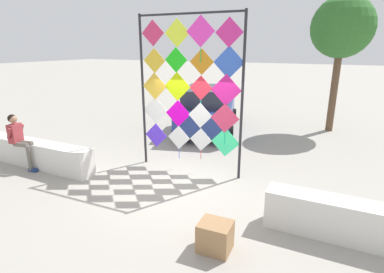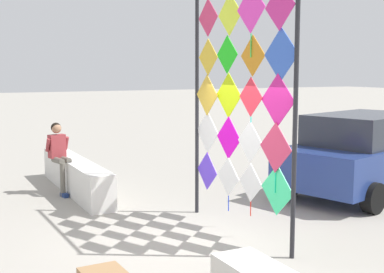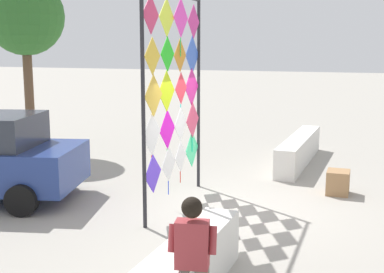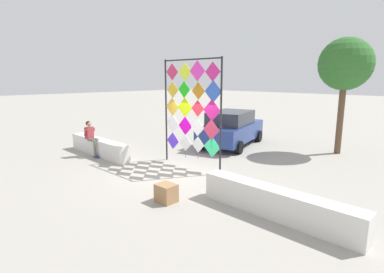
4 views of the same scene
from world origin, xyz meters
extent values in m
plane|color=#9E998E|center=(0.00, 0.00, 0.00)|extent=(120.00, 120.00, 0.00)
cube|color=silver|center=(-4.46, -0.49, 0.37)|extent=(4.25, 0.52, 0.74)
cylinder|color=#232328|center=(-1.66, 1.16, 2.09)|extent=(0.07, 0.07, 4.19)
cylinder|color=#232328|center=(1.22, 1.25, 2.09)|extent=(0.07, 0.07, 4.19)
cube|color=#5731EB|center=(-1.27, 1.18, 0.88)|extent=(0.71, 0.03, 0.71)
cube|color=white|center=(-0.54, 1.20, 0.91)|extent=(0.68, 0.03, 0.68)
cylinder|color=blue|center=(-0.54, 1.21, 0.43)|extent=(0.02, 0.02, 0.28)
cube|color=white|center=(0.13, 1.22, 0.93)|extent=(0.64, 0.03, 0.64)
cylinder|color=red|center=(0.13, 1.23, 0.48)|extent=(0.02, 0.02, 0.24)
cube|color=#3CF599|center=(0.82, 1.25, 0.94)|extent=(0.79, 0.04, 0.79)
cube|color=white|center=(-1.28, 1.19, 1.61)|extent=(0.77, 0.03, 0.77)
cylinder|color=red|center=(-1.28, 1.20, 1.09)|extent=(0.02, 0.02, 0.28)
cube|color=#E305C7|center=(-0.56, 1.21, 1.59)|extent=(0.75, 0.03, 0.75)
cylinder|color=#16E531|center=(-0.56, 1.22, 1.09)|extent=(0.02, 0.02, 0.24)
cube|color=white|center=(0.10, 1.22, 1.60)|extent=(0.68, 0.03, 0.68)
cube|color=#D2335A|center=(0.80, 1.22, 1.59)|extent=(0.77, 0.03, 0.77)
cylinder|color=#16E5B1|center=(0.79, 1.23, 1.05)|extent=(0.02, 0.02, 0.31)
cube|color=gold|center=(-1.25, 1.16, 2.30)|extent=(0.75, 0.03, 0.75)
cube|color=#C7E70C|center=(-0.58, 1.21, 2.32)|extent=(0.78, 0.04, 0.78)
cube|color=#F62B3F|center=(0.12, 1.21, 2.33)|extent=(0.64, 0.03, 0.64)
cylinder|color=#16E5D1|center=(0.12, 1.22, 1.91)|extent=(0.02, 0.02, 0.20)
cube|color=#D41D86|center=(0.80, 1.24, 2.31)|extent=(0.81, 0.04, 0.81)
cube|color=gold|center=(-1.25, 1.17, 2.99)|extent=(0.66, 0.03, 0.66)
cube|color=#1BD418|center=(-0.59, 1.18, 3.02)|extent=(0.65, 0.03, 0.65)
cube|color=orange|center=(0.13, 1.23, 2.98)|extent=(0.66, 0.03, 0.66)
cube|color=blue|center=(0.84, 1.25, 2.98)|extent=(0.80, 0.04, 0.80)
cube|color=#D12F5E|center=(-1.27, 1.18, 3.69)|extent=(0.68, 0.03, 0.68)
cube|color=#E3F737|center=(-0.56, 1.21, 3.69)|extent=(0.72, 0.03, 0.72)
cube|color=#F438B9|center=(0.10, 1.20, 3.71)|extent=(0.77, 0.03, 0.77)
cylinder|color=#16E557|center=(0.10, 1.21, 3.14)|extent=(0.02, 0.02, 0.38)
cube|color=#CF2A85|center=(0.84, 1.22, 3.68)|extent=(0.70, 0.03, 0.70)
cylinder|color=#666056|center=(-4.13, -0.86, 0.37)|extent=(0.11, 0.11, 0.74)
cylinder|color=#666056|center=(-4.32, -0.90, 0.77)|extent=(0.43, 0.22, 0.13)
cube|color=navy|center=(-4.07, -0.84, 0.04)|extent=(0.26, 0.15, 0.09)
cylinder|color=#666056|center=(-4.16, -0.69, 0.37)|extent=(0.11, 0.11, 0.74)
cylinder|color=#666056|center=(-4.36, -0.74, 0.77)|extent=(0.43, 0.22, 0.13)
cube|color=navy|center=(-4.10, -0.68, 0.04)|extent=(0.26, 0.15, 0.09)
cube|color=#993338|center=(-4.54, -0.87, 1.06)|extent=(0.27, 0.39, 0.52)
sphere|color=#A37556|center=(-4.54, -0.87, 1.46)|extent=(0.22, 0.22, 0.22)
sphere|color=black|center=(-4.56, -0.87, 1.48)|extent=(0.22, 0.22, 0.22)
cylinder|color=#993338|center=(-4.47, -1.08, 1.11)|extent=(0.19, 0.12, 0.31)
cylinder|color=#993338|center=(-4.57, -0.65, 1.11)|extent=(0.19, 0.12, 0.31)
cube|color=navy|center=(-1.42, 5.38, 0.72)|extent=(3.17, 4.98, 0.82)
cube|color=#282D38|center=(-1.37, 5.22, 1.46)|extent=(2.39, 2.97, 0.66)
cylinder|color=black|center=(-2.80, 6.62, 0.31)|extent=(0.40, 0.66, 0.62)
cylinder|color=black|center=(-1.94, 3.60, 0.31)|extent=(0.40, 0.66, 0.62)
cylinder|color=black|center=(-0.04, 4.15, 0.31)|extent=(0.40, 0.66, 0.62)
camera|label=1|loc=(3.34, -5.97, 3.36)|focal=28.39mm
camera|label=2|loc=(7.27, -3.49, 2.76)|focal=49.60mm
camera|label=3|loc=(-9.30, -2.74, 3.12)|focal=47.43mm
camera|label=4|loc=(7.95, -7.01, 3.46)|focal=28.22mm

